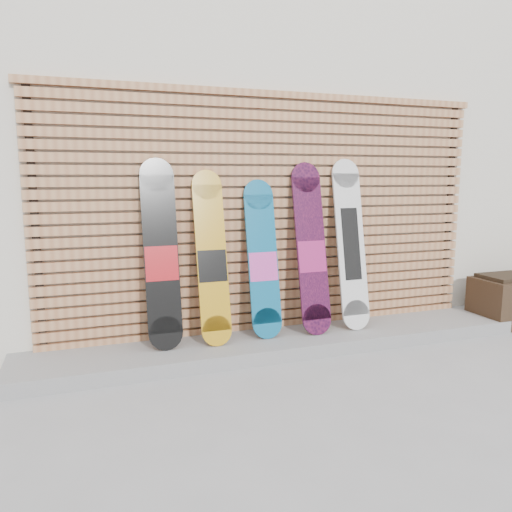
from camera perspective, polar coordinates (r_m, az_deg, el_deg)
The scene contains 9 objects.
ground at distance 4.09m, azimuth 8.95°, elevation -13.13°, with size 80.00×80.00×0.00m, color gray.
building at distance 7.21m, azimuth -0.66°, elevation 11.12°, with size 12.00×5.00×3.60m, color beige.
concrete_step at distance 4.59m, azimuth 3.18°, elevation -9.77°, with size 4.60×0.70×0.12m, color slate.
slat_wall at distance 4.62m, azimuth 1.91°, elevation 4.95°, with size 4.26×0.08×2.29m.
snowboard_0 at distance 4.20m, azimuth -10.79°, elevation 0.08°, with size 0.29×0.32×1.58m.
snowboard_1 at distance 4.27m, azimuth -5.09°, elevation -0.29°, with size 0.26×0.36×1.48m.
snowboard_2 at distance 4.44m, azimuth 0.77°, elevation -0.44°, with size 0.28×0.32×1.40m.
snowboard_3 at distance 4.58m, azimuth 6.32°, elevation 0.78°, with size 0.28×0.37×1.55m.
snowboard_4 at distance 4.78m, azimuth 10.76°, elevation 1.37°, with size 0.28×0.35×1.59m.
Camera 1 is at (-1.84, -3.32, 1.54)m, focal length 35.00 mm.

